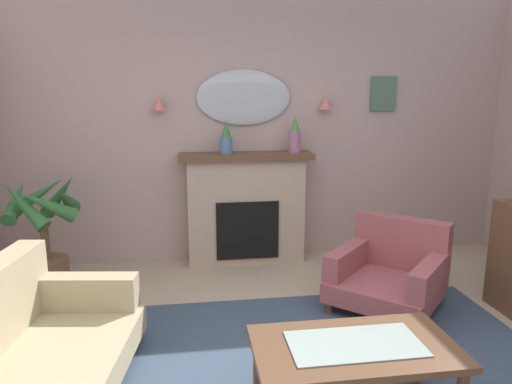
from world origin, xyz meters
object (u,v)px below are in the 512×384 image
framed_picture (383,94)px  armchair_by_coffee_table (391,271)px  wall_sconce_right (326,103)px  coffee_table (354,354)px  mantel_vase_left (295,136)px  wall_sconce_left (159,103)px  fireplace (246,209)px  potted_plant_tall_palm (45,233)px  wall_mirror (244,98)px  mantel_vase_right (226,139)px  floral_couch (11,366)px

framed_picture → armchair_by_coffee_table: 2.03m
wall_sconce_right → coffee_table: wall_sconce_right is taller
mantel_vase_left → wall_sconce_left: wall_sconce_left is taller
fireplace → potted_plant_tall_palm: size_ratio=1.25×
wall_sconce_left → framed_picture: bearing=1.5°
fireplace → potted_plant_tall_palm: fireplace is taller
wall_mirror → coffee_table: size_ratio=0.87×
wall_sconce_left → wall_sconce_right: (1.70, 0.00, 0.00)m
wall_sconce_left → wall_sconce_right: 1.70m
mantel_vase_right → wall_sconce_left: bearing=169.5°
framed_picture → coffee_table: size_ratio=0.33×
mantel_vase_right → potted_plant_tall_palm: mantel_vase_right is taller
mantel_vase_left → wall_sconce_right: 0.50m
fireplace → mantel_vase_left: bearing=-3.2°
wall_mirror → coffee_table: (0.28, -2.65, -1.33)m
mantel_vase_left → wall_sconce_left: size_ratio=2.71×
coffee_table → wall_sconce_right: bearing=77.6°
framed_picture → armchair_by_coffee_table: size_ratio=0.31×
wall_sconce_right → armchair_by_coffee_table: wall_sconce_right is taller
wall_sconce_left → coffee_table: wall_sconce_left is taller
wall_mirror → framed_picture: wall_mirror is taller
mantel_vase_right → wall_sconce_right: (1.05, 0.12, 0.36)m
fireplace → potted_plant_tall_palm: bearing=-164.0°
mantel_vase_left → framed_picture: size_ratio=1.05×
wall_mirror → armchair_by_coffee_table: (1.07, -1.35, -1.40)m
coffee_table → armchair_by_coffee_table: 1.53m
wall_sconce_right → framed_picture: framed_picture is taller
wall_mirror → armchair_by_coffee_table: size_ratio=0.84×
wall_sconce_left → coffee_table: 3.11m
fireplace → wall_mirror: bearing=90.0°
mantel_vase_right → floral_couch: (-1.36, -2.23, -0.98)m
mantel_vase_right → mantel_vase_left: size_ratio=0.87×
coffee_table → mantel_vase_left: bearing=84.8°
mantel_vase_left → wall_sconce_right: bearing=18.9°
armchair_by_coffee_table → floral_couch: bearing=-158.2°
fireplace → wall_sconce_left: bearing=173.8°
fireplace → armchair_by_coffee_table: bearing=-48.5°
wall_mirror → wall_sconce_right: wall_mirror is taller
wall_sconce_right → framed_picture: size_ratio=0.39×
wall_sconce_left → fireplace: bearing=-6.2°
coffee_table → potted_plant_tall_palm: size_ratio=1.01×
mantel_vase_right → mantel_vase_left: 0.70m
floral_couch → wall_sconce_right: bearing=44.3°
fireplace → mantel_vase_right: size_ratio=4.14×
armchair_by_coffee_table → fireplace: bearing=131.5°
wall_mirror → floral_couch: size_ratio=0.53×
mantel_vase_right → potted_plant_tall_palm: size_ratio=0.30×
framed_picture → floral_couch: bearing=-141.8°
fireplace → floral_couch: bearing=-124.6°
wall_sconce_left → armchair_by_coffee_table: wall_sconce_left is taller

